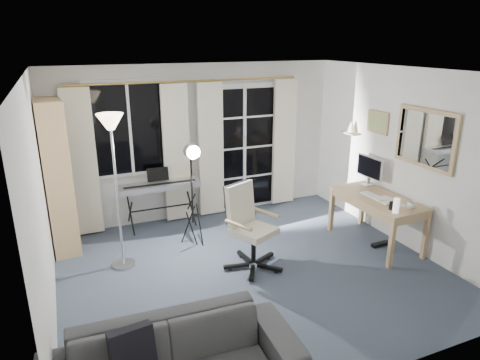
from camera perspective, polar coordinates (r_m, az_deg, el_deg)
name	(u,v)px	position (r m, az deg, el deg)	size (l,w,h in m)	color
floor	(252,271)	(5.43, 1.57, -12.02)	(4.50, 4.00, 0.02)	#36414F
window	(130,129)	(6.42, -14.50, 6.62)	(1.20, 0.08, 1.40)	white
french_door	(244,149)	(7.01, 0.48, 4.18)	(1.32, 0.09, 2.11)	white
curtains	(193,151)	(6.61, -6.28, 3.82)	(3.60, 0.07, 2.13)	gold
bookshelf	(55,179)	(6.17, -23.49, 0.07)	(0.37, 0.96, 2.03)	tan
torchiere_lamp	(113,146)	(5.17, -16.64, 4.34)	(0.37, 0.37, 1.93)	#B2B2B7
keyboard_piano	(160,187)	(6.43, -10.64, -0.92)	(1.19, 0.59, 0.86)	black
studio_light	(192,164)	(5.62, -6.42, 2.19)	(0.27, 0.30, 1.48)	black
office_chair	(246,219)	(5.28, 0.82, -5.23)	(0.73, 0.72, 1.06)	black
desk	(377,203)	(6.12, 17.84, -2.93)	(0.69, 1.32, 0.69)	#A28353
monitor	(370,168)	(6.46, 16.90, 1.53)	(0.17, 0.50, 0.44)	silver
desk_clutter	(385,214)	(5.96, 18.74, -4.27)	(0.40, 0.79, 0.88)	white
mug	(412,204)	(5.81, 21.90, -3.05)	(0.11, 0.09, 0.11)	silver
wall_mirror	(425,138)	(5.86, 23.49, 5.12)	(0.04, 0.94, 0.74)	tan
framed_print	(378,122)	(6.49, 17.90, 7.35)	(0.03, 0.42, 0.32)	tan
wall_shelf	(351,129)	(6.86, 14.60, 6.55)	(0.16, 0.30, 0.18)	tan
sofa	(172,356)	(3.62, -9.05, -22.13)	(2.05, 0.69, 0.79)	#333336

